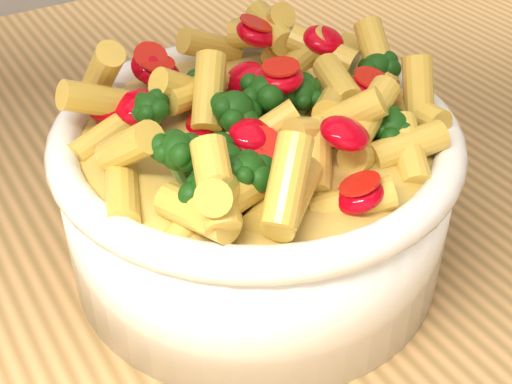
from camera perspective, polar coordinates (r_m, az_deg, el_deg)
table at (r=0.59m, az=-4.48°, el=-8.40°), size 1.20×0.80×0.90m
serving_bowl at (r=0.44m, az=-0.00°, el=0.13°), size 0.24×0.24×0.10m
pasta_salad at (r=0.41m, az=-0.00°, el=7.43°), size 0.19×0.19×0.04m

